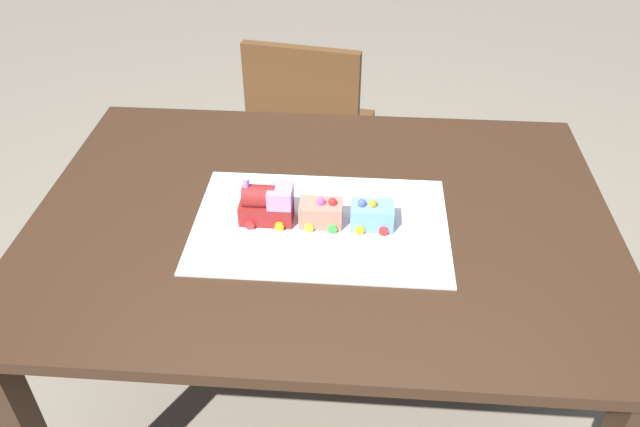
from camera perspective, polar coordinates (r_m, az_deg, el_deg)
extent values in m
plane|color=gray|center=(2.06, 0.14, -16.56)|extent=(8.00, 8.00, 0.00)
cube|color=#382316|center=(1.54, 0.18, -0.45)|extent=(1.40, 1.00, 0.03)
cube|color=#382316|center=(2.23, -15.63, -0.28)|extent=(0.07, 0.07, 0.71)
cube|color=#382316|center=(2.18, 18.05, -1.79)|extent=(0.07, 0.07, 0.71)
cube|color=brown|center=(2.45, -0.49, 7.30)|extent=(0.46, 0.46, 0.04)
cube|color=brown|center=(2.19, -1.69, 9.98)|extent=(0.40, 0.10, 0.40)
cube|color=brown|center=(2.68, 3.96, 4.37)|extent=(0.04, 0.04, 0.42)
cube|color=brown|center=(2.75, -3.06, 5.28)|extent=(0.04, 0.04, 0.42)
cube|color=brown|center=(2.41, 2.48, 0.08)|extent=(0.04, 0.04, 0.42)
cube|color=brown|center=(2.48, -5.24, 1.21)|extent=(0.04, 0.04, 0.42)
cube|color=silver|center=(1.49, 0.00, -0.98)|extent=(0.60, 0.40, 0.00)
cube|color=maroon|center=(1.49, -4.86, 0.18)|extent=(0.12, 0.06, 0.05)
cylinder|color=maroon|center=(1.47, -5.55, 1.58)|extent=(0.08, 0.05, 0.05)
cube|color=#AD84E0|center=(1.46, -3.62, 1.59)|extent=(0.06, 0.06, 0.04)
cylinder|color=#AD84E0|center=(1.45, -6.72, 2.62)|extent=(0.02, 0.02, 0.03)
sphere|color=#F4EFCC|center=(1.50, -7.47, 0.52)|extent=(0.02, 0.02, 0.02)
cylinder|color=red|center=(1.48, -6.35, -1.05)|extent=(0.02, 0.01, 0.02)
cylinder|color=orange|center=(1.47, -3.70, -1.17)|extent=(0.02, 0.01, 0.02)
cylinder|color=#D84CB2|center=(1.53, -5.91, 0.62)|extent=(0.02, 0.01, 0.02)
cylinder|color=yellow|center=(1.52, -3.36, 0.51)|extent=(0.02, 0.01, 0.02)
cube|color=#F27260|center=(1.48, 0.15, 0.04)|extent=(0.10, 0.06, 0.06)
cylinder|color=yellow|center=(1.46, -1.03, -1.30)|extent=(0.02, 0.01, 0.02)
cylinder|color=green|center=(1.46, 1.12, -1.40)|extent=(0.02, 0.01, 0.02)
cylinder|color=red|center=(1.52, -0.79, 0.40)|extent=(0.02, 0.01, 0.02)
cylinder|color=orange|center=(1.51, 1.28, 0.30)|extent=(0.02, 0.01, 0.02)
sphere|color=#D84CB2|center=(1.46, 0.15, 1.10)|extent=(0.02, 0.02, 0.02)
sphere|color=red|center=(1.45, 1.13, 1.06)|extent=(0.02, 0.02, 0.02)
cube|color=#669EEA|center=(1.47, 4.73, -0.17)|extent=(0.10, 0.06, 0.06)
cylinder|color=orange|center=(1.46, 3.60, -1.51)|extent=(0.02, 0.01, 0.02)
cylinder|color=red|center=(1.46, 5.76, -1.61)|extent=(0.02, 0.01, 0.02)
cylinder|color=#4C59D8|center=(1.51, 3.67, 0.20)|extent=(0.02, 0.01, 0.02)
cylinder|color=yellow|center=(1.51, 5.74, 0.10)|extent=(0.02, 0.01, 0.02)
sphere|color=#4C59D8|center=(1.45, 3.81, 0.94)|extent=(0.02, 0.02, 0.02)
sphere|color=orange|center=(1.45, 4.79, 0.89)|extent=(0.02, 0.02, 0.02)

